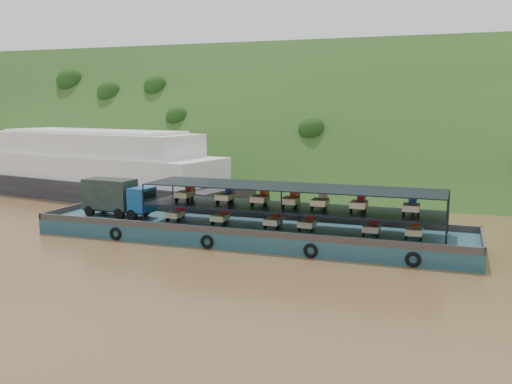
% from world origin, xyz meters
% --- Properties ---
extents(ground, '(160.00, 160.00, 0.00)m').
position_xyz_m(ground, '(0.00, 0.00, 0.00)').
color(ground, brown).
rests_on(ground, ground).
extents(hillside, '(140.00, 39.60, 39.60)m').
position_xyz_m(hillside, '(0.00, 36.00, 0.00)').
color(hillside, '#1F3C15').
rests_on(hillside, ground).
extents(cargo_barge, '(35.00, 7.18, 4.54)m').
position_xyz_m(cargo_barge, '(-1.75, -1.68, 1.10)').
color(cargo_barge, '#15394C').
rests_on(cargo_barge, ground).
extents(passenger_ferry, '(39.73, 16.59, 7.82)m').
position_xyz_m(passenger_ferry, '(-25.99, 13.35, 3.39)').
color(passenger_ferry, black).
rests_on(passenger_ferry, ground).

